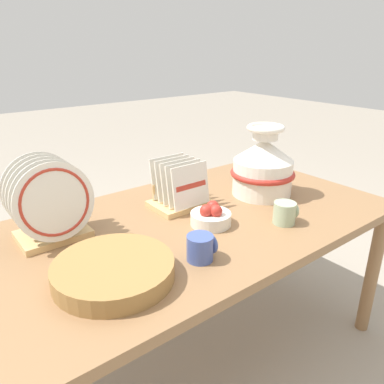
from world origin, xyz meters
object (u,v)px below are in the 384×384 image
object	(u,v)px
fruit_bowl	(211,216)
dish_rack_square_plates	(179,191)
mug_sage_glaze	(285,213)
dish_rack_round_plates	(50,206)
ceramic_vase	(263,166)
wicker_charger_stack	(114,270)
mug_cobalt_glaze	(201,247)

from	to	relation	value
fruit_bowl	dish_rack_square_plates	bearing A→B (deg)	87.27
dish_rack_square_plates	mug_sage_glaze	size ratio (longest dim) A/B	2.54
mug_sage_glaze	dish_rack_round_plates	bearing A→B (deg)	150.27
dish_rack_square_plates	mug_sage_glaze	bearing A→B (deg)	-59.54
ceramic_vase	dish_rack_square_plates	world-z (taller)	ceramic_vase
fruit_bowl	wicker_charger_stack	bearing A→B (deg)	-168.04
dish_rack_round_plates	wicker_charger_stack	world-z (taller)	dish_rack_round_plates
ceramic_vase	fruit_bowl	world-z (taller)	ceramic_vase
dish_rack_round_plates	mug_sage_glaze	world-z (taller)	dish_rack_round_plates
dish_rack_square_plates	mug_cobalt_glaze	xyz separation A→B (m)	(-0.19, -0.37, -0.02)
dish_rack_square_plates	mug_cobalt_glaze	distance (m)	0.41
ceramic_vase	wicker_charger_stack	xyz separation A→B (m)	(-0.80, -0.18, -0.10)
dish_rack_square_plates	mug_cobalt_glaze	world-z (taller)	dish_rack_square_plates
dish_rack_square_plates	mug_sage_glaze	xyz separation A→B (m)	(0.21, -0.36, -0.02)
mug_sage_glaze	dish_rack_square_plates	bearing A→B (deg)	120.46
dish_rack_square_plates	ceramic_vase	bearing A→B (deg)	-17.84
wicker_charger_stack	mug_cobalt_glaze	bearing A→B (deg)	-15.05
mug_sage_glaze	fruit_bowl	xyz separation A→B (m)	(-0.22, 0.15, -0.01)
ceramic_vase	mug_sage_glaze	distance (m)	0.30
wicker_charger_stack	mug_sage_glaze	xyz separation A→B (m)	(0.65, -0.06, 0.01)
fruit_bowl	mug_sage_glaze	bearing A→B (deg)	-34.95
ceramic_vase	dish_rack_round_plates	distance (m)	0.86
mug_sage_glaze	fruit_bowl	bearing A→B (deg)	145.05
ceramic_vase	dish_rack_square_plates	size ratio (longest dim) A/B	1.35
mug_cobalt_glaze	ceramic_vase	bearing A→B (deg)	24.77
ceramic_vase	dish_rack_round_plates	bearing A→B (deg)	169.54
dish_rack_round_plates	wicker_charger_stack	distance (m)	0.35
wicker_charger_stack	fruit_bowl	xyz separation A→B (m)	(0.43, 0.09, 0.00)
ceramic_vase	fruit_bowl	bearing A→B (deg)	-166.14
dish_rack_square_plates	mug_sage_glaze	distance (m)	0.42
dish_rack_square_plates	dish_rack_round_plates	bearing A→B (deg)	175.14
mug_cobalt_glaze	fruit_bowl	distance (m)	0.24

